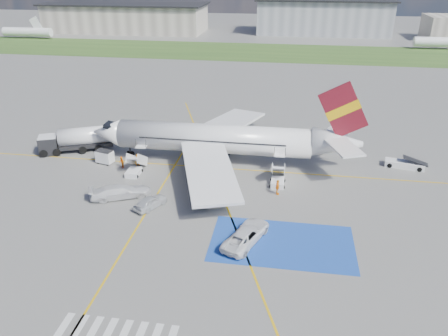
{
  "coord_description": "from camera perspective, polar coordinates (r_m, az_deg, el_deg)",
  "views": [
    {
      "loc": [
        9.84,
        -39.91,
        25.07
      ],
      "look_at": [
        2.85,
        4.86,
        3.5
      ],
      "focal_mm": 35.0,
      "sensor_mm": 36.0,
      "label": 1
    }
  ],
  "objects": [
    {
      "name": "terminal_west",
      "position": [
        182.97,
        -12.61,
        18.59
      ],
      "size": [
        60.0,
        22.0,
        10.0
      ],
      "primitive_type": "cube",
      "color": "gray",
      "rests_on": "ground"
    },
    {
      "name": "van_white_a",
      "position": [
        43.24,
        2.94,
        -8.43
      ],
      "size": [
        4.17,
        5.76,
        1.97
      ],
      "primitive_type": "imported",
      "rotation": [
        0.0,
        0.0,
        2.77
      ],
      "color": "white",
      "rests_on": "ground"
    },
    {
      "name": "crew_nose",
      "position": [
        59.64,
        -13.23,
        0.72
      ],
      "size": [
        0.93,
        0.98,
        1.6
      ],
      "primitive_type": "imported",
      "rotation": [
        0.0,
        0.0,
        -0.99
      ],
      "color": "orange",
      "rests_on": "ground"
    },
    {
      "name": "taxiway_line_diag",
      "position": [
        58.48,
        -1.68,
        0.06
      ],
      "size": [
        20.71,
        56.45,
        0.01
      ],
      "primitive_type": "cube",
      "rotation": [
        0.0,
        0.0,
        0.35
      ],
      "color": "gold",
      "rests_on": "ground"
    },
    {
      "name": "van_white_b",
      "position": [
        52.13,
        -13.38,
        -2.77
      ],
      "size": [
        5.65,
        4.05,
        2.05
      ],
      "primitive_type": "imported",
      "rotation": [
        0.0,
        0.0,
        1.98
      ],
      "color": "silver",
      "rests_on": "ground"
    },
    {
      "name": "car_silver_b",
      "position": [
        50.08,
        -2.81,
        -3.72
      ],
      "size": [
        2.33,
        4.35,
        1.36
      ],
      "primitive_type": "imported",
      "rotation": [
        0.0,
        0.0,
        3.37
      ],
      "color": "#AAADB1",
      "rests_on": "ground"
    },
    {
      "name": "crew_fwd",
      "position": [
        59.41,
        -11.23,
        0.95
      ],
      "size": [
        0.77,
        0.61,
        1.84
      ],
      "primitive_type": "imported",
      "rotation": [
        0.0,
        0.0,
        0.29
      ],
      "color": "orange",
      "rests_on": "ground"
    },
    {
      "name": "taxiway_line_cross",
      "position": [
        41.75,
        -14.27,
        -12.37
      ],
      "size": [
        0.2,
        60.0,
        0.01
      ],
      "primitive_type": "cube",
      "color": "gold",
      "rests_on": "ground"
    },
    {
      "name": "taxiway_line_main",
      "position": [
        58.48,
        -1.68,
        0.06
      ],
      "size": [
        120.0,
        0.2,
        0.01
      ],
      "primitive_type": "cube",
      "color": "gold",
      "rests_on": "ground"
    },
    {
      "name": "ground",
      "position": [
        48.15,
        -4.27,
        -6.0
      ],
      "size": [
        400.0,
        400.0,
        0.0
      ],
      "primitive_type": "plane",
      "color": "#60605E",
      "rests_on": "ground"
    },
    {
      "name": "airstairs_aft",
      "position": [
        54.42,
        7.04,
        -1.45
      ],
      "size": [
        1.9,
        5.2,
        3.6
      ],
      "color": "silver",
      "rests_on": "ground"
    },
    {
      "name": "belt_loader",
      "position": [
        63.2,
        22.55,
        0.42
      ],
      "size": [
        5.53,
        2.79,
        1.6
      ],
      "rotation": [
        0.0,
        0.0,
        -0.19
      ],
      "color": "silver",
      "rests_on": "ground"
    },
    {
      "name": "airstairs_fwd",
      "position": [
        57.75,
        -11.6,
        -0.15
      ],
      "size": [
        1.9,
        5.2,
        3.6
      ],
      "color": "silver",
      "rests_on": "ground"
    },
    {
      "name": "car_silver_a",
      "position": [
        49.55,
        -9.6,
        -4.4
      ],
      "size": [
        3.45,
        4.43,
        1.41
      ],
      "primitive_type": "imported",
      "rotation": [
        0.0,
        0.0,
        2.64
      ],
      "color": "silver",
      "rests_on": "ground"
    },
    {
      "name": "airliner",
      "position": [
        58.7,
        0.08,
        3.78
      ],
      "size": [
        36.81,
        32.95,
        11.92
      ],
      "color": "silver",
      "rests_on": "ground"
    },
    {
      "name": "crew_aft",
      "position": [
        51.81,
        7.01,
        -2.5
      ],
      "size": [
        0.5,
        1.12,
        1.89
      ],
      "primitive_type": "imported",
      "rotation": [
        0.0,
        0.0,
        1.54
      ],
      "color": "orange",
      "rests_on": "ground"
    },
    {
      "name": "staging_box",
      "position": [
        43.79,
        7.58,
        -9.72
      ],
      "size": [
        14.0,
        8.0,
        0.01
      ],
      "primitive_type": "cube",
      "color": "#1B44A3",
      "rests_on": "ground"
    },
    {
      "name": "grass_strip",
      "position": [
        137.57,
        4.78,
        14.87
      ],
      "size": [
        400.0,
        30.0,
        0.01
      ],
      "primitive_type": "cube",
      "color": "#2D4C1E",
      "rests_on": "ground"
    },
    {
      "name": "fuel_tanker",
      "position": [
        66.59,
        -18.64,
        3.3
      ],
      "size": [
        10.42,
        6.43,
        3.48
      ],
      "rotation": [
        0.0,
        0.0,
        0.4
      ],
      "color": "black",
      "rests_on": "ground"
    },
    {
      "name": "terminal_centre",
      "position": [
        176.24,
        12.81,
        18.66
      ],
      "size": [
        48.0,
        18.0,
        12.0
      ],
      "primitive_type": "cube",
      "color": "gray",
      "rests_on": "ground"
    },
    {
      "name": "gpu_cart",
      "position": [
        61.63,
        -15.3,
        1.35
      ],
      "size": [
        2.51,
        1.93,
        1.87
      ],
      "rotation": [
        0.0,
        0.0,
        -0.25
      ],
      "color": "silver",
      "rests_on": "ground"
    }
  ]
}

